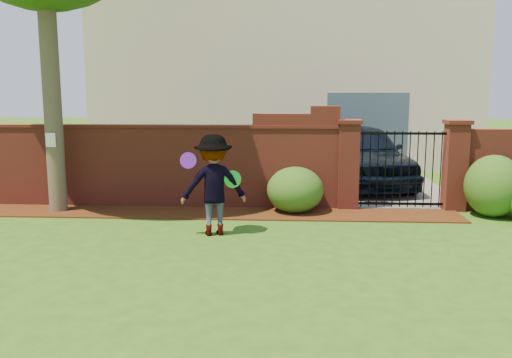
# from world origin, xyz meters

# --- Properties ---
(ground) EXTENTS (80.00, 80.00, 0.01)m
(ground) POSITION_xyz_m (0.00, 0.00, -0.01)
(ground) COLOR #2E5916
(ground) RESTS_ON ground
(mulch_bed) EXTENTS (11.10, 1.08, 0.03)m
(mulch_bed) POSITION_xyz_m (-0.95, 3.34, 0.01)
(mulch_bed) COLOR #371A0A
(mulch_bed) RESTS_ON ground
(brick_wall) EXTENTS (8.70, 0.31, 2.16)m
(brick_wall) POSITION_xyz_m (-2.01, 4.00, 0.93)
(brick_wall) COLOR maroon
(brick_wall) RESTS_ON ground
(pillar_left) EXTENTS (0.50, 0.50, 1.88)m
(pillar_left) POSITION_xyz_m (2.40, 4.00, 0.96)
(pillar_left) COLOR maroon
(pillar_left) RESTS_ON ground
(pillar_right) EXTENTS (0.50, 0.50, 1.88)m
(pillar_right) POSITION_xyz_m (4.60, 4.00, 0.96)
(pillar_right) COLOR maroon
(pillar_right) RESTS_ON ground
(iron_gate) EXTENTS (1.78, 0.03, 1.60)m
(iron_gate) POSITION_xyz_m (3.50, 4.00, 0.85)
(iron_gate) COLOR black
(iron_gate) RESTS_ON ground
(driveway) EXTENTS (3.20, 8.00, 0.01)m
(driveway) POSITION_xyz_m (3.50, 8.00, 0.01)
(driveway) COLOR slate
(driveway) RESTS_ON ground
(house) EXTENTS (12.40, 6.40, 6.30)m
(house) POSITION_xyz_m (1.00, 12.00, 3.16)
(house) COLOR beige
(house) RESTS_ON ground
(car) EXTENTS (2.75, 5.06, 1.63)m
(car) POSITION_xyz_m (3.06, 6.68, 0.82)
(car) COLOR black
(car) RESTS_ON ground
(paper_notice) EXTENTS (0.20, 0.01, 0.28)m
(paper_notice) POSITION_xyz_m (-3.60, 3.21, 1.50)
(paper_notice) COLOR white
(paper_notice) RESTS_ON tree
(shrub_left) EXTENTS (1.16, 1.16, 0.95)m
(shrub_left) POSITION_xyz_m (1.29, 3.56, 0.47)
(shrub_left) COLOR #1F4F17
(shrub_left) RESTS_ON ground
(shrub_middle) EXTENTS (1.12, 1.12, 1.23)m
(shrub_middle) POSITION_xyz_m (5.20, 3.43, 0.62)
(shrub_middle) COLOR #1F4F17
(shrub_middle) RESTS_ON ground
(man) EXTENTS (1.25, 0.90, 1.74)m
(man) POSITION_xyz_m (-0.14, 1.76, 0.87)
(man) COLOR gray
(man) RESTS_ON ground
(frisbee_purple) EXTENTS (0.29, 0.12, 0.28)m
(frisbee_purple) POSITION_xyz_m (-0.54, 1.61, 1.32)
(frisbee_purple) COLOR #5E1BA9
(frisbee_purple) RESTS_ON man
(frisbee_green) EXTENTS (0.31, 0.16, 0.30)m
(frisbee_green) POSITION_xyz_m (0.19, 1.78, 0.98)
(frisbee_green) COLOR green
(frisbee_green) RESTS_ON man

